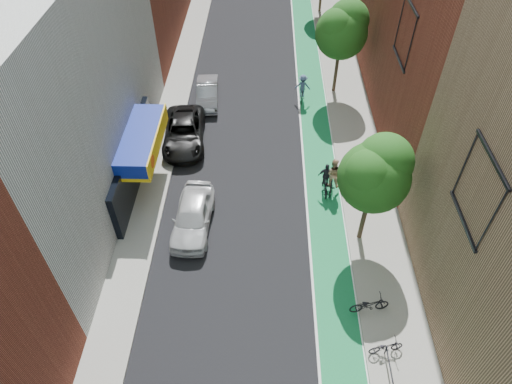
# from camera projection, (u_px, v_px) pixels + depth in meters

# --- Properties ---
(bike_lane) EXTENTS (2.00, 68.00, 0.01)m
(bike_lane) POSITION_uv_depth(u_px,v_px,m) (310.00, 78.00, 35.31)
(bike_lane) COLOR #126A36
(bike_lane) RESTS_ON ground
(sidewalk_left) EXTENTS (2.00, 68.00, 0.15)m
(sidewalk_left) POSITION_uv_depth(u_px,v_px,m) (181.00, 75.00, 35.43)
(sidewalk_left) COLOR gray
(sidewalk_left) RESTS_ON ground
(sidewalk_right) EXTENTS (3.00, 68.00, 0.15)m
(sidewalk_right) POSITION_uv_depth(u_px,v_px,m) (342.00, 77.00, 35.22)
(sidewalk_right) COLOR gray
(sidewalk_right) RESTS_ON ground
(building_left_white) EXTENTS (8.00, 20.00, 12.00)m
(building_left_white) POSITION_uv_depth(u_px,v_px,m) (35.00, 94.00, 22.84)
(building_left_white) COLOR silver
(building_left_white) RESTS_ON ground
(tree_near) EXTENTS (3.40, 3.36, 6.42)m
(tree_near) POSITION_uv_depth(u_px,v_px,m) (376.00, 173.00, 20.67)
(tree_near) COLOR #332619
(tree_near) RESTS_ON ground
(tree_mid) EXTENTS (3.55, 3.53, 6.74)m
(tree_mid) POSITION_uv_depth(u_px,v_px,m) (343.00, 29.00, 30.43)
(tree_mid) COLOR #332619
(tree_mid) RESTS_ON ground
(parked_car_white) EXTENTS (2.10, 4.83, 1.62)m
(parked_car_white) POSITION_uv_depth(u_px,v_px,m) (193.00, 216.00, 23.98)
(parked_car_white) COLOR silver
(parked_car_white) RESTS_ON ground
(parked_car_black) EXTENTS (3.01, 5.71, 1.53)m
(parked_car_black) POSITION_uv_depth(u_px,v_px,m) (184.00, 132.00, 29.16)
(parked_car_black) COLOR black
(parked_car_black) RESTS_ON ground
(parked_car_silver) EXTENTS (1.76, 4.30, 1.39)m
(parked_car_silver) POSITION_uv_depth(u_px,v_px,m) (207.00, 93.00, 32.51)
(parked_car_silver) COLOR #93949B
(parked_car_silver) RESTS_ON ground
(cyclist_lane_near) EXTENTS (1.03, 1.72, 2.23)m
(cyclist_lane_near) POSITION_uv_depth(u_px,v_px,m) (332.00, 177.00, 25.84)
(cyclist_lane_near) COLOR black
(cyclist_lane_near) RESTS_ON ground
(cyclist_lane_mid) EXTENTS (0.93, 1.77, 1.92)m
(cyclist_lane_mid) POSITION_uv_depth(u_px,v_px,m) (326.00, 182.00, 26.00)
(cyclist_lane_mid) COLOR black
(cyclist_lane_mid) RESTS_ON ground
(cyclist_lane_far) EXTENTS (1.15, 1.50, 2.03)m
(cyclist_lane_far) POSITION_uv_depth(u_px,v_px,m) (303.00, 89.00, 32.43)
(cyclist_lane_far) COLOR black
(cyclist_lane_far) RESTS_ON ground
(parked_bike_near) EXTENTS (1.59, 0.83, 0.79)m
(parked_bike_near) POSITION_uv_depth(u_px,v_px,m) (386.00, 347.00, 19.09)
(parked_bike_near) COLOR black
(parked_bike_near) RESTS_ON sidewalk_right
(parked_bike_far) EXTENTS (1.91, 0.94, 0.96)m
(parked_bike_far) POSITION_uv_depth(u_px,v_px,m) (370.00, 304.00, 20.42)
(parked_bike_far) COLOR black
(parked_bike_far) RESTS_ON sidewalk_right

